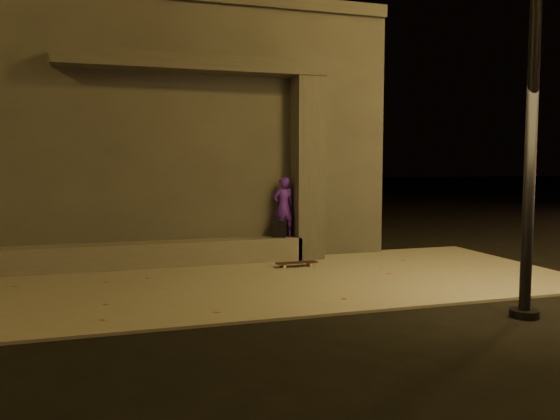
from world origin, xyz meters
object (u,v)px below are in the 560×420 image
object	(u,v)px
backpack	(279,230)
skateboarder	(284,207)
skateboard	(296,263)
street_lamp_0	(536,12)
column	(307,169)

from	to	relation	value
backpack	skateboarder	bearing A→B (deg)	23.48
skateboarder	backpack	distance (m)	0.47
backpack	skateboard	bearing A→B (deg)	-60.52
skateboard	street_lamp_0	xyz separation A→B (m)	(1.74, -3.87, 3.68)
column	skateboard	xyz separation A→B (m)	(-0.51, -0.84, -1.73)
skateboard	column	bearing A→B (deg)	57.15
column	skateboarder	xyz separation A→B (m)	(-0.50, 0.00, -0.75)
column	backpack	bearing A→B (deg)	180.00
skateboard	street_lamp_0	bearing A→B (deg)	-67.25
column	street_lamp_0	xyz separation A→B (m)	(1.22, -4.71, 1.95)
column	skateboard	distance (m)	1.99
column	backpack	distance (m)	1.35
skateboard	backpack	bearing A→B (deg)	94.59
backpack	street_lamp_0	xyz separation A→B (m)	(1.82, -4.71, 3.16)
column	skateboarder	size ratio (longest dim) A/B	3.02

